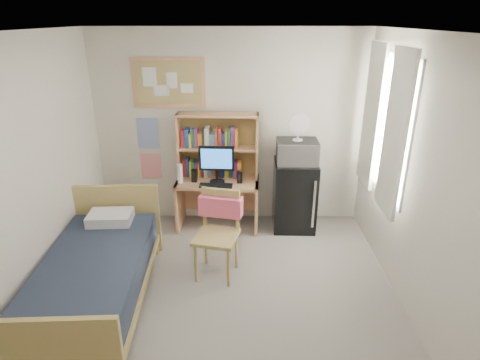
{
  "coord_description": "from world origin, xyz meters",
  "views": [
    {
      "loc": [
        0.19,
        -3.14,
        2.7
      ],
      "look_at": [
        0.15,
        1.2,
        0.93
      ],
      "focal_mm": 30.0,
      "sensor_mm": 36.0,
      "label": 1
    }
  ],
  "objects_px": {
    "desk_chair": "(216,236)",
    "bulletin_board": "(169,83)",
    "desk": "(218,204)",
    "speaker_right": "(240,177)",
    "monitor": "(217,165)",
    "microwave": "(297,152)",
    "desk_fan": "(298,128)",
    "bed": "(95,282)",
    "speaker_left": "(194,176)",
    "mini_fridge": "(294,195)"
  },
  "relations": [
    {
      "from": "desk_chair",
      "to": "bulletin_board",
      "type": "bearing_deg",
      "value": 127.79
    },
    {
      "from": "desk",
      "to": "speaker_right",
      "type": "xyz_separation_m",
      "value": [
        0.3,
        -0.07,
        0.42
      ]
    },
    {
      "from": "bulletin_board",
      "to": "desk_chair",
      "type": "bearing_deg",
      "value": -64.61
    },
    {
      "from": "monitor",
      "to": "microwave",
      "type": "bearing_deg",
      "value": 5.01
    },
    {
      "from": "bulletin_board",
      "to": "desk_fan",
      "type": "bearing_deg",
      "value": -10.31
    },
    {
      "from": "bed",
      "to": "desk",
      "type": "bearing_deg",
      "value": 52.93
    },
    {
      "from": "desk",
      "to": "speaker_left",
      "type": "xyz_separation_m",
      "value": [
        -0.3,
        -0.05,
        0.43
      ]
    },
    {
      "from": "desk_chair",
      "to": "mini_fridge",
      "type": "distance_m",
      "value": 1.5
    },
    {
      "from": "desk_chair",
      "to": "microwave",
      "type": "height_order",
      "value": "microwave"
    },
    {
      "from": "bulletin_board",
      "to": "monitor",
      "type": "bearing_deg",
      "value": -29.01
    },
    {
      "from": "speaker_left",
      "to": "speaker_right",
      "type": "xyz_separation_m",
      "value": [
        0.6,
        -0.03,
        -0.0
      ]
    },
    {
      "from": "mini_fridge",
      "to": "microwave",
      "type": "bearing_deg",
      "value": -90.0
    },
    {
      "from": "bed",
      "to": "speaker_right",
      "type": "distance_m",
      "value": 2.19
    },
    {
      "from": "bed",
      "to": "bulletin_board",
      "type": "bearing_deg",
      "value": 72.57
    },
    {
      "from": "speaker_left",
      "to": "desk_fan",
      "type": "height_order",
      "value": "desk_fan"
    },
    {
      "from": "bulletin_board",
      "to": "desk",
      "type": "relative_size",
      "value": 0.86
    },
    {
      "from": "desk",
      "to": "speaker_left",
      "type": "relative_size",
      "value": 6.44
    },
    {
      "from": "bed",
      "to": "speaker_right",
      "type": "bearing_deg",
      "value": 45.17
    },
    {
      "from": "desk",
      "to": "desk_chair",
      "type": "height_order",
      "value": "desk_chair"
    },
    {
      "from": "monitor",
      "to": "microwave",
      "type": "distance_m",
      "value": 1.05
    },
    {
      "from": "desk",
      "to": "desk_chair",
      "type": "xyz_separation_m",
      "value": [
        0.05,
        -1.14,
        0.15
      ]
    },
    {
      "from": "bulletin_board",
      "to": "speaker_right",
      "type": "relative_size",
      "value": 5.83
    },
    {
      "from": "bulletin_board",
      "to": "mini_fridge",
      "type": "distance_m",
      "value": 2.22
    },
    {
      "from": "bed",
      "to": "monitor",
      "type": "xyz_separation_m",
      "value": [
        1.12,
        1.6,
        0.66
      ]
    },
    {
      "from": "bed",
      "to": "desk_fan",
      "type": "relative_size",
      "value": 6.07
    },
    {
      "from": "desk_chair",
      "to": "bed",
      "type": "height_order",
      "value": "desk_chair"
    },
    {
      "from": "speaker_left",
      "to": "desk_fan",
      "type": "bearing_deg",
      "value": 3.88
    },
    {
      "from": "desk",
      "to": "desk_fan",
      "type": "height_order",
      "value": "desk_fan"
    },
    {
      "from": "desk_fan",
      "to": "desk",
      "type": "bearing_deg",
      "value": -179.94
    },
    {
      "from": "bulletin_board",
      "to": "monitor",
      "type": "height_order",
      "value": "bulletin_board"
    },
    {
      "from": "bulletin_board",
      "to": "microwave",
      "type": "height_order",
      "value": "bulletin_board"
    },
    {
      "from": "speaker_left",
      "to": "speaker_right",
      "type": "height_order",
      "value": "speaker_left"
    },
    {
      "from": "desk_chair",
      "to": "speaker_left",
      "type": "xyz_separation_m",
      "value": [
        -0.35,
        1.09,
        0.28
      ]
    },
    {
      "from": "speaker_right",
      "to": "monitor",
      "type": "bearing_deg",
      "value": 180.0
    },
    {
      "from": "bulletin_board",
      "to": "desk_chair",
      "type": "distance_m",
      "value": 2.13
    },
    {
      "from": "desk",
      "to": "bulletin_board",
      "type": "bearing_deg",
      "value": 158.16
    },
    {
      "from": "bed",
      "to": "monitor",
      "type": "bearing_deg",
      "value": 52.01
    },
    {
      "from": "bed",
      "to": "desk_fan",
      "type": "distance_m",
      "value": 2.94
    },
    {
      "from": "desk_chair",
      "to": "monitor",
      "type": "height_order",
      "value": "monitor"
    },
    {
      "from": "desk_chair",
      "to": "desk_fan",
      "type": "xyz_separation_m",
      "value": [
        0.98,
        1.12,
        0.92
      ]
    },
    {
      "from": "desk_chair",
      "to": "bed",
      "type": "bearing_deg",
      "value": -143.54
    },
    {
      "from": "mini_fridge",
      "to": "speaker_right",
      "type": "height_order",
      "value": "mini_fridge"
    },
    {
      "from": "desk_fan",
      "to": "monitor",
      "type": "bearing_deg",
      "value": -176.63
    },
    {
      "from": "bulletin_board",
      "to": "desk_chair",
      "type": "xyz_separation_m",
      "value": [
        0.67,
        -1.42,
        -1.43
      ]
    },
    {
      "from": "desk_chair",
      "to": "speaker_right",
      "type": "xyz_separation_m",
      "value": [
        0.25,
        1.06,
        0.27
      ]
    },
    {
      "from": "mini_fridge",
      "to": "bed",
      "type": "bearing_deg",
      "value": -141.33
    },
    {
      "from": "desk_chair",
      "to": "desk_fan",
      "type": "relative_size",
      "value": 3.04
    },
    {
      "from": "desk_fan",
      "to": "speaker_right",
      "type": "bearing_deg",
      "value": -174.6
    },
    {
      "from": "bed",
      "to": "desk_fan",
      "type": "xyz_separation_m",
      "value": [
        2.16,
        1.64,
        1.14
      ]
    },
    {
      "from": "bulletin_board",
      "to": "microwave",
      "type": "relative_size",
      "value": 1.81
    }
  ]
}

